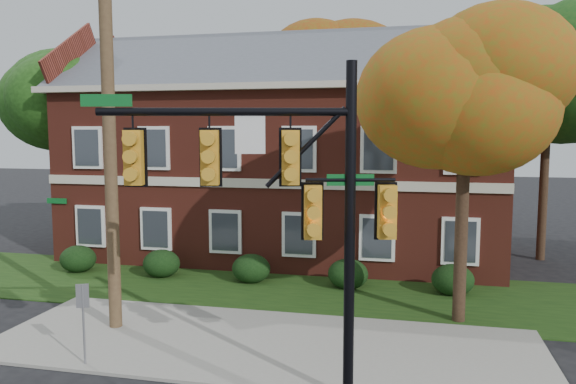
% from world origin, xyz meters
% --- Properties ---
extents(ground, '(120.00, 120.00, 0.00)m').
position_xyz_m(ground, '(0.00, 0.00, 0.00)').
color(ground, black).
rests_on(ground, ground).
extents(sidewalk, '(14.00, 5.00, 0.08)m').
position_xyz_m(sidewalk, '(0.00, 1.00, 0.04)').
color(sidewalk, gray).
rests_on(sidewalk, ground).
extents(grass_strip, '(30.00, 6.00, 0.04)m').
position_xyz_m(grass_strip, '(0.00, 6.00, 0.02)').
color(grass_strip, '#193811').
rests_on(grass_strip, ground).
extents(apartment_building, '(18.80, 8.80, 9.74)m').
position_xyz_m(apartment_building, '(-2.00, 11.95, 4.99)').
color(apartment_building, maroon).
rests_on(apartment_building, ground).
extents(hedge_far_left, '(1.40, 1.26, 1.05)m').
position_xyz_m(hedge_far_left, '(-9.00, 6.70, 0.53)').
color(hedge_far_left, black).
rests_on(hedge_far_left, ground).
extents(hedge_left, '(1.40, 1.26, 1.05)m').
position_xyz_m(hedge_left, '(-5.50, 6.70, 0.53)').
color(hedge_left, black).
rests_on(hedge_left, ground).
extents(hedge_center, '(1.40, 1.26, 1.05)m').
position_xyz_m(hedge_center, '(-2.00, 6.70, 0.53)').
color(hedge_center, black).
rests_on(hedge_center, ground).
extents(hedge_right, '(1.40, 1.26, 1.05)m').
position_xyz_m(hedge_right, '(1.50, 6.70, 0.53)').
color(hedge_right, black).
rests_on(hedge_right, ground).
extents(hedge_far_right, '(1.40, 1.26, 1.05)m').
position_xyz_m(hedge_far_right, '(5.00, 6.70, 0.53)').
color(hedge_far_right, black).
rests_on(hedge_far_right, ground).
extents(tree_near_right, '(4.50, 4.25, 8.58)m').
position_xyz_m(tree_near_right, '(5.22, 3.87, 6.67)').
color(tree_near_right, black).
rests_on(tree_near_right, ground).
extents(tree_left_rear, '(5.40, 5.10, 8.88)m').
position_xyz_m(tree_left_rear, '(-11.73, 10.84, 6.68)').
color(tree_left_rear, black).
rests_on(tree_left_rear, ground).
extents(tree_right_rear, '(6.30, 5.95, 10.62)m').
position_xyz_m(tree_right_rear, '(9.31, 12.81, 8.12)').
color(tree_right_rear, black).
rests_on(tree_right_rear, ground).
extents(tree_far_rear, '(6.84, 6.46, 11.52)m').
position_xyz_m(tree_far_rear, '(-0.66, 19.79, 8.84)').
color(tree_far_rear, black).
rests_on(tree_far_rear, ground).
extents(traffic_signal, '(5.94, 1.63, 6.78)m').
position_xyz_m(traffic_signal, '(1.28, -1.79, 4.21)').
color(traffic_signal, gray).
rests_on(traffic_signal, ground).
extents(utility_pole, '(1.60, 0.39, 10.28)m').
position_xyz_m(utility_pole, '(-4.30, 1.29, 5.22)').
color(utility_pole, '#4C3723').
rests_on(utility_pole, ground).
extents(sign_post, '(0.27, 0.15, 1.97)m').
position_xyz_m(sign_post, '(-3.69, -1.17, 1.34)').
color(sign_post, slate).
rests_on(sign_post, ground).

